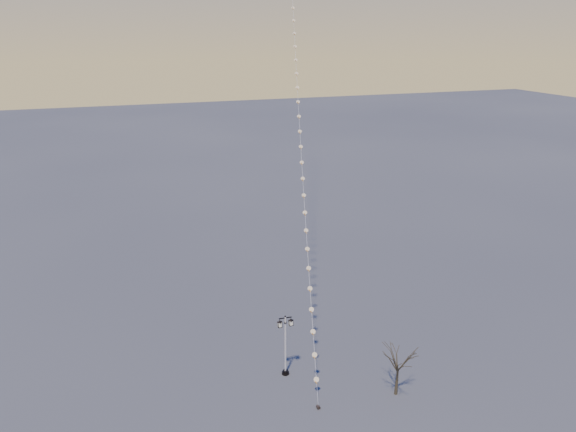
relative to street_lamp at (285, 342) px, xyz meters
name	(u,v)px	position (x,y,z in m)	size (l,w,h in m)	color
ground	(294,403)	(-0.41, -3.01, -2.58)	(300.00, 300.00, 0.00)	#444546
street_lamp	(285,342)	(0.00, 0.00, 0.00)	(1.18, 0.52, 4.66)	black
bare_tree	(399,362)	(6.24, -4.29, -0.07)	(2.18, 2.18, 3.62)	#38301E
kite_train	(296,28)	(8.45, 22.07, 20.20)	(15.75, 52.65, 45.70)	black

